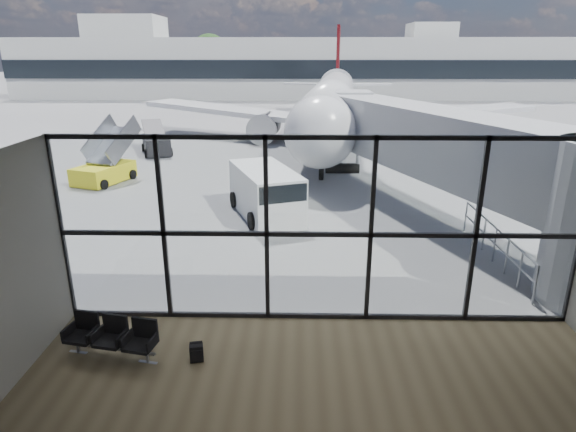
{
  "coord_description": "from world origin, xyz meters",
  "views": [
    {
      "loc": [
        -0.48,
        -10.38,
        6.19
      ],
      "look_at": [
        -0.77,
        3.0,
        1.61
      ],
      "focal_mm": 30.0,
      "sensor_mm": 36.0,
      "label": 1
    }
  ],
  "objects_px": {
    "airliner": "(332,102)",
    "service_van": "(266,192)",
    "mobile_stairs": "(105,170)",
    "belt_loader": "(156,143)",
    "backpack": "(197,353)",
    "seating_row": "(113,335)"
  },
  "relations": [
    {
      "from": "seating_row",
      "to": "service_van",
      "type": "xyz_separation_m",
      "value": [
        2.68,
        9.35,
        0.47
      ]
    },
    {
      "from": "seating_row",
      "to": "airliner",
      "type": "height_order",
      "value": "airliner"
    },
    {
      "from": "backpack",
      "to": "service_van",
      "type": "bearing_deg",
      "value": 73.66
    },
    {
      "from": "backpack",
      "to": "belt_loader",
      "type": "xyz_separation_m",
      "value": [
        -6.99,
        21.84,
        0.44
      ]
    },
    {
      "from": "airliner",
      "to": "service_van",
      "type": "height_order",
      "value": "airliner"
    },
    {
      "from": "backpack",
      "to": "mobile_stairs",
      "type": "distance_m",
      "value": 16.49
    },
    {
      "from": "mobile_stairs",
      "to": "airliner",
      "type": "bearing_deg",
      "value": 67.45
    },
    {
      "from": "backpack",
      "to": "service_van",
      "type": "height_order",
      "value": "service_van"
    },
    {
      "from": "airliner",
      "to": "mobile_stairs",
      "type": "relative_size",
      "value": 8.72
    },
    {
      "from": "airliner",
      "to": "belt_loader",
      "type": "xyz_separation_m",
      "value": [
        -11.59,
        -6.36,
        -2.02
      ]
    },
    {
      "from": "backpack",
      "to": "mobile_stairs",
      "type": "xyz_separation_m",
      "value": [
        -7.54,
        14.66,
        0.39
      ]
    },
    {
      "from": "airliner",
      "to": "belt_loader",
      "type": "relative_size",
      "value": 7.79
    },
    {
      "from": "belt_loader",
      "to": "mobile_stairs",
      "type": "bearing_deg",
      "value": -116.09
    },
    {
      "from": "seating_row",
      "to": "backpack",
      "type": "height_order",
      "value": "seating_row"
    },
    {
      "from": "belt_loader",
      "to": "mobile_stairs",
      "type": "distance_m",
      "value": 7.2
    },
    {
      "from": "service_van",
      "to": "mobile_stairs",
      "type": "relative_size",
      "value": 1.22
    },
    {
      "from": "airliner",
      "to": "service_van",
      "type": "xyz_separation_m",
      "value": [
        -3.73,
        -18.65,
        -1.69
      ]
    },
    {
      "from": "mobile_stairs",
      "to": "backpack",
      "type": "bearing_deg",
      "value": -43.43
    },
    {
      "from": "airliner",
      "to": "service_van",
      "type": "relative_size",
      "value": 7.16
    },
    {
      "from": "airliner",
      "to": "belt_loader",
      "type": "height_order",
      "value": "airliner"
    },
    {
      "from": "belt_loader",
      "to": "mobile_stairs",
      "type": "xyz_separation_m",
      "value": [
        -0.56,
        -7.18,
        -0.04
      ]
    },
    {
      "from": "airliner",
      "to": "service_van",
      "type": "distance_m",
      "value": 19.09
    }
  ]
}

